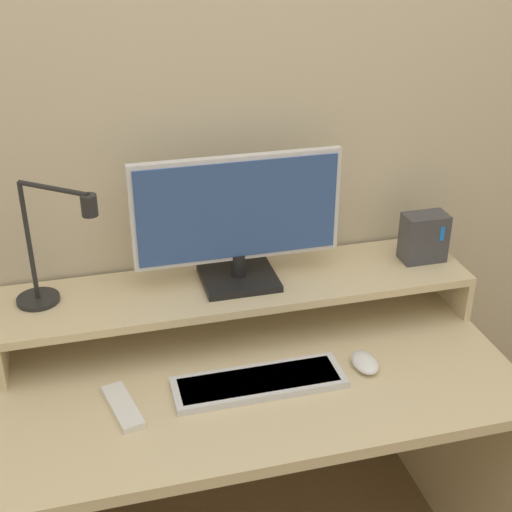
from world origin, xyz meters
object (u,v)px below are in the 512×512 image
at_px(monitor, 240,218).
at_px(keyboard, 259,382).
at_px(mouse, 365,362).
at_px(remote_control, 123,407).
at_px(desk_lamp, 50,258).
at_px(router_dock, 424,237).

bearing_deg(monitor, keyboard, -94.73).
distance_m(mouse, remote_control, 0.60).
xyz_separation_m(monitor, desk_lamp, (-0.47, -0.01, -0.05)).
bearing_deg(keyboard, router_dock, 26.36).
xyz_separation_m(desk_lamp, router_dock, (0.99, 0.00, -0.07)).
relative_size(desk_lamp, mouse, 3.35).
xyz_separation_m(router_dock, keyboard, (-0.54, -0.27, -0.19)).
relative_size(router_dock, mouse, 1.40).
bearing_deg(mouse, monitor, 132.09).
bearing_deg(keyboard, remote_control, -178.92).
height_order(desk_lamp, mouse, desk_lamp).
distance_m(monitor, remote_control, 0.55).
relative_size(keyboard, mouse, 4.24).
xyz_separation_m(router_dock, mouse, (-0.27, -0.27, -0.19)).
distance_m(desk_lamp, mouse, 0.81).
distance_m(monitor, desk_lamp, 0.48).
distance_m(monitor, mouse, 0.48).
distance_m(router_dock, mouse, 0.42).
height_order(desk_lamp, remote_control, desk_lamp).
relative_size(monitor, router_dock, 3.96).
distance_m(desk_lamp, router_dock, 1.00).
height_order(monitor, mouse, monitor).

